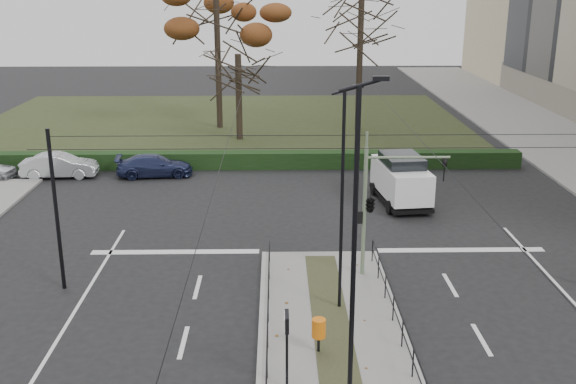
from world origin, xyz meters
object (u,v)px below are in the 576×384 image
parked_car_second (59,166)px  streetlamp_median_far (342,200)px  traffic_light (372,202)px  info_panel (287,330)px  parked_car_third (155,166)px  bare_tree_near (238,61)px  bare_tree_center (361,8)px  white_van (401,178)px  litter_bin (319,329)px  streetlamp_median_near (355,254)px

parked_car_second → streetlamp_median_far: bearing=-142.2°
traffic_light → info_panel: bearing=-113.6°
parked_car_third → bare_tree_near: size_ratio=0.55×
bare_tree_center → white_van: bearing=-89.5°
parked_car_second → parked_car_third: parked_car_second is taller
litter_bin → bare_tree_near: 29.60m
bare_tree_center → bare_tree_near: bare_tree_center is taller
parked_car_second → bare_tree_near: size_ratio=0.54×
streetlamp_median_near → bare_tree_center: (4.27, 34.73, 4.43)m
parked_car_third → white_van: white_van is taller
info_panel → white_van: (6.04, 16.48, -0.62)m
parked_car_second → bare_tree_near: bearing=-50.0°
traffic_light → parked_car_third: bearing=126.8°
white_van → info_panel: bearing=-110.1°
parked_car_third → parked_car_second: bearing=85.0°
parked_car_third → bare_tree_center: bearing=-54.1°
traffic_light → info_panel: (-3.29, -7.55, -1.10)m
streetlamp_median_near → parked_car_second: bearing=122.4°
white_van → bare_tree_center: size_ratio=0.39×
white_van → bare_tree_near: (-8.89, 14.39, 4.29)m
streetlamp_median_near → parked_car_second: (-14.34, 22.61, -3.85)m
streetlamp_median_far → parked_car_second: bearing=131.1°
traffic_light → bare_tree_near: bearing=104.7°
traffic_light → bare_tree_center: size_ratio=0.39×
bare_tree_near → streetlamp_median_near: bearing=-82.0°
streetlamp_median_far → parked_car_second: 22.47m
streetlamp_median_near → bare_tree_center: bearing=83.0°
bare_tree_center → parked_car_second: bearing=-146.9°
parked_car_third → streetlamp_median_far: bearing=-157.7°
bare_tree_near → parked_car_third: bearing=-115.8°
info_panel → bare_tree_near: bare_tree_near is taller
litter_bin → bare_tree_center: size_ratio=0.09×
info_panel → streetlamp_median_far: (1.90, 4.82, 2.09)m
traffic_light → streetlamp_median_far: bearing=-117.1°
bare_tree_center → bare_tree_near: (-8.73, -2.80, -3.38)m
litter_bin → parked_car_third: size_ratio=0.25×
bare_tree_near → info_panel: bearing=-84.7°
streetlamp_median_far → parked_car_third: size_ratio=1.75×
streetlamp_median_near → bare_tree_near: (-4.46, 31.93, 1.05)m
parked_car_second → parked_car_third: bearing=-92.0°
litter_bin → parked_car_third: 21.45m
parked_car_third → bare_tree_center: bare_tree_center is taller
info_panel → parked_car_second: 25.06m
info_panel → bare_tree_center: size_ratio=0.18×
info_panel → parked_car_second: (-12.72, 21.56, -1.22)m
traffic_light → parked_car_second: 21.40m
white_van → bare_tree_center: (-0.15, 17.19, 7.67)m
parked_car_third → litter_bin: bearing=-163.6°
streetlamp_median_near → parked_car_second: 27.05m
info_panel → streetlamp_median_near: (1.62, -1.06, 2.62)m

